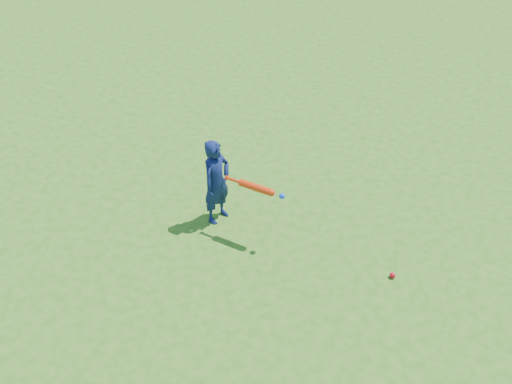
{
  "coord_description": "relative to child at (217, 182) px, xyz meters",
  "views": [
    {
      "loc": [
        2.54,
        -4.42,
        4.37
      ],
      "look_at": [
        0.65,
        0.01,
        0.57
      ],
      "focal_mm": 40.0,
      "sensor_mm": 36.0,
      "label": 1
    }
  ],
  "objects": [
    {
      "name": "bat_swing",
      "position": [
        0.54,
        -0.1,
        0.15
      ],
      "size": [
        0.71,
        0.12,
        0.08
      ],
      "rotation": [
        0.0,
        0.0,
        -0.09
      ],
      "color": "red",
      "rests_on": "ground"
    },
    {
      "name": "ground",
      "position": [
        -0.15,
        -0.06,
        -0.53
      ],
      "size": [
        80.0,
        80.0,
        0.0
      ],
      "primitive_type": "plane",
      "color": "#2E6217",
      "rests_on": "ground"
    },
    {
      "name": "ground_ball_red",
      "position": [
        2.08,
        -0.14,
        -0.49
      ],
      "size": [
        0.06,
        0.06,
        0.06
      ],
      "primitive_type": "sphere",
      "color": "red",
      "rests_on": "ground"
    },
    {
      "name": "child",
      "position": [
        0.0,
        0.0,
        0.0
      ],
      "size": [
        0.34,
        0.44,
        1.05
      ],
      "primitive_type": "imported",
      "rotation": [
        0.0,
        0.0,
        1.3
      ],
      "color": "#101B4C",
      "rests_on": "ground"
    }
  ]
}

